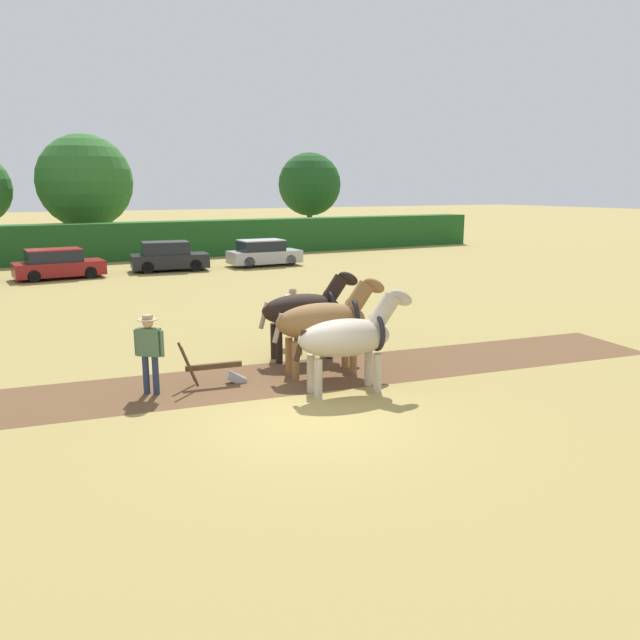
{
  "coord_description": "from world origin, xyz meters",
  "views": [
    {
      "loc": [
        -5.29,
        -10.39,
        4.44
      ],
      "look_at": [
        2.07,
        3.5,
        1.1
      ],
      "focal_mm": 35.0,
      "sensor_mm": 36.0,
      "label": 1
    }
  ],
  "objects_px": {
    "draft_horse_trail_left": "(306,309)",
    "parked_car_center": "(263,253)",
    "draft_horse_lead_left": "(350,337)",
    "farmer_beside_team": "(293,312)",
    "plow": "(219,371)",
    "parked_car_left": "(58,264)",
    "farmer_at_plow": "(149,348)",
    "tree_right": "(309,184)",
    "draft_horse_lead_right": "(326,320)",
    "parked_car_center_left": "(168,257)",
    "tree_center_right": "(85,182)"
  },
  "relations": [
    {
      "from": "tree_center_right",
      "to": "draft_horse_trail_left",
      "type": "height_order",
      "value": "tree_center_right"
    },
    {
      "from": "tree_center_right",
      "to": "parked_car_center",
      "type": "xyz_separation_m",
      "value": [
        7.9,
        -12.0,
        -4.12
      ]
    },
    {
      "from": "farmer_beside_team",
      "to": "parked_car_center_left",
      "type": "distance_m",
      "value": 18.04
    },
    {
      "from": "plow",
      "to": "parked_car_center",
      "type": "xyz_separation_m",
      "value": [
        9.63,
        20.23,
        0.42
      ]
    },
    {
      "from": "farmer_beside_team",
      "to": "parked_car_left",
      "type": "relative_size",
      "value": 0.39
    },
    {
      "from": "draft_horse_lead_left",
      "to": "parked_car_center_left",
      "type": "relative_size",
      "value": 0.67
    },
    {
      "from": "draft_horse_lead_left",
      "to": "draft_horse_trail_left",
      "type": "distance_m",
      "value": 2.96
    },
    {
      "from": "plow",
      "to": "farmer_beside_team",
      "type": "distance_m",
      "value": 4.08
    },
    {
      "from": "tree_right",
      "to": "parked_car_center",
      "type": "bearing_deg",
      "value": -126.46
    },
    {
      "from": "draft_horse_trail_left",
      "to": "parked_car_center",
      "type": "relative_size",
      "value": 0.68
    },
    {
      "from": "parked_car_left",
      "to": "parked_car_center_left",
      "type": "relative_size",
      "value": 1.01
    },
    {
      "from": "parked_car_center",
      "to": "draft_horse_trail_left",
      "type": "bearing_deg",
      "value": -108.82
    },
    {
      "from": "parked_car_center_left",
      "to": "tree_right",
      "type": "bearing_deg",
      "value": 47.81
    },
    {
      "from": "tree_center_right",
      "to": "farmer_beside_team",
      "type": "xyz_separation_m",
      "value": [
        1.36,
        -29.67,
        -3.88
      ]
    },
    {
      "from": "farmer_at_plow",
      "to": "farmer_beside_team",
      "type": "relative_size",
      "value": 1.06
    },
    {
      "from": "parked_car_center_left",
      "to": "parked_car_left",
      "type": "bearing_deg",
      "value": -168.35
    },
    {
      "from": "tree_center_right",
      "to": "parked_car_left",
      "type": "relative_size",
      "value": 1.85
    },
    {
      "from": "draft_horse_lead_left",
      "to": "parked_car_left",
      "type": "distance_m",
      "value": 22.34
    },
    {
      "from": "tree_center_right",
      "to": "farmer_at_plow",
      "type": "relative_size",
      "value": 4.51
    },
    {
      "from": "plow",
      "to": "farmer_beside_team",
      "type": "relative_size",
      "value": 0.93
    },
    {
      "from": "tree_right",
      "to": "farmer_at_plow",
      "type": "relative_size",
      "value": 4.11
    },
    {
      "from": "draft_horse_trail_left",
      "to": "farmer_at_plow",
      "type": "height_order",
      "value": "draft_horse_trail_left"
    },
    {
      "from": "draft_horse_trail_left",
      "to": "parked_car_center",
      "type": "distance_m",
      "value": 20.32
    },
    {
      "from": "parked_car_left",
      "to": "parked_car_center_left",
      "type": "distance_m",
      "value": 5.67
    },
    {
      "from": "draft_horse_lead_right",
      "to": "parked_car_left",
      "type": "distance_m",
      "value": 20.94
    },
    {
      "from": "draft_horse_trail_left",
      "to": "parked_car_center_left",
      "type": "relative_size",
      "value": 0.66
    },
    {
      "from": "tree_center_right",
      "to": "draft_horse_lead_left",
      "type": "distance_m",
      "value": 34.26
    },
    {
      "from": "plow",
      "to": "parked_car_left",
      "type": "height_order",
      "value": "parked_car_left"
    },
    {
      "from": "draft_horse_lead_right",
      "to": "tree_center_right",
      "type": "bearing_deg",
      "value": 99.32
    },
    {
      "from": "plow",
      "to": "parked_car_center_left",
      "type": "relative_size",
      "value": 0.37
    },
    {
      "from": "farmer_at_plow",
      "to": "parked_car_center_left",
      "type": "relative_size",
      "value": 0.42
    },
    {
      "from": "farmer_at_plow",
      "to": "draft_horse_lead_left",
      "type": "bearing_deg",
      "value": -76.57
    },
    {
      "from": "draft_horse_lead_right",
      "to": "farmer_at_plow",
      "type": "relative_size",
      "value": 1.66
    },
    {
      "from": "draft_horse_lead_left",
      "to": "farmer_beside_team",
      "type": "height_order",
      "value": "draft_horse_lead_left"
    },
    {
      "from": "parked_car_left",
      "to": "parked_car_center_left",
      "type": "xyz_separation_m",
      "value": [
        5.65,
        0.4,
        0.05
      ]
    },
    {
      "from": "parked_car_left",
      "to": "parked_car_center",
      "type": "relative_size",
      "value": 1.04
    },
    {
      "from": "draft_horse_lead_left",
      "to": "farmer_at_plow",
      "type": "height_order",
      "value": "draft_horse_lead_left"
    },
    {
      "from": "plow",
      "to": "draft_horse_lead_right",
      "type": "bearing_deg",
      "value": 0.0
    },
    {
      "from": "draft_horse_lead_right",
      "to": "plow",
      "type": "xyz_separation_m",
      "value": [
        -2.59,
        0.36,
        -1.0
      ]
    },
    {
      "from": "farmer_beside_team",
      "to": "parked_car_center_left",
      "type": "height_order",
      "value": "farmer_beside_team"
    },
    {
      "from": "draft_horse_lead_right",
      "to": "parked_car_center_left",
      "type": "xyz_separation_m",
      "value": [
        1.59,
        20.93,
        -0.55
      ]
    },
    {
      "from": "plow",
      "to": "parked_car_left",
      "type": "bearing_deg",
      "value": 101.99
    },
    {
      "from": "farmer_beside_team",
      "to": "parked_car_left",
      "type": "bearing_deg",
      "value": 72.22
    },
    {
      "from": "parked_car_left",
      "to": "draft_horse_trail_left",
      "type": "bearing_deg",
      "value": -81.57
    },
    {
      "from": "draft_horse_lead_right",
      "to": "plow",
      "type": "height_order",
      "value": "draft_horse_lead_right"
    },
    {
      "from": "plow",
      "to": "parked_car_center",
      "type": "relative_size",
      "value": 0.38
    },
    {
      "from": "farmer_at_plow",
      "to": "parked_car_center",
      "type": "height_order",
      "value": "farmer_at_plow"
    },
    {
      "from": "parked_car_center_left",
      "to": "parked_car_center",
      "type": "bearing_deg",
      "value": 4.08
    },
    {
      "from": "draft_horse_lead_left",
      "to": "farmer_beside_team",
      "type": "distance_m",
      "value": 4.45
    },
    {
      "from": "parked_car_center_left",
      "to": "parked_car_center",
      "type": "relative_size",
      "value": 1.03
    }
  ]
}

